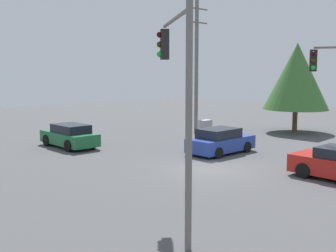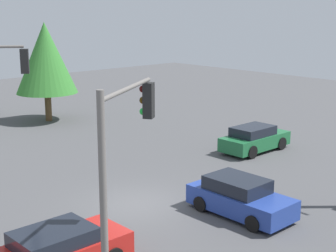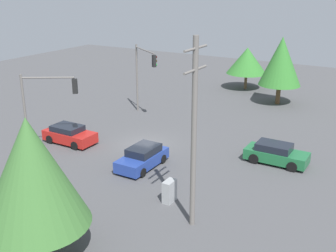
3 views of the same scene
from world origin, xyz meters
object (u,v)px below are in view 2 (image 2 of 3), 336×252
sedan_green (254,139)px  traffic_signal_main (124,154)px  sedan_red (59,251)px  sedan_blue (240,197)px

sedan_green → traffic_signal_main: size_ratio=0.71×
sedan_red → traffic_signal_main: traffic_signal_main is taller
sedan_red → sedan_green: bearing=106.3°
sedan_blue → sedan_red: bearing=-6.4°
sedan_blue → sedan_green: bearing=-145.6°
sedan_green → traffic_signal_main: bearing=-64.4°
sedan_blue → sedan_green: sedan_blue is taller
sedan_blue → traffic_signal_main: (-1.78, 7.00, 3.49)m
sedan_red → sedan_green: size_ratio=0.98×
sedan_green → traffic_signal_main: (-7.08, 14.74, 3.49)m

